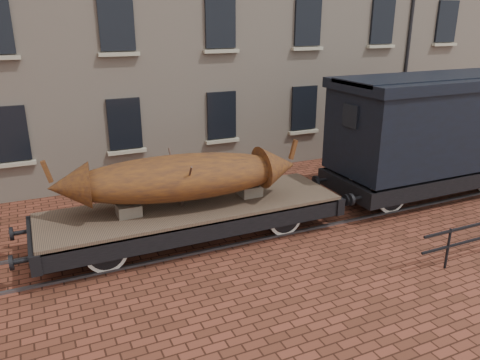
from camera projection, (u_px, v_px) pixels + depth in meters
name	position (u px, v px, depth m)	size (l,w,h in m)	color
ground	(257.00, 228.00, 13.02)	(90.00, 90.00, 0.00)	#4E271A
rail_track	(257.00, 227.00, 13.01)	(30.00, 1.52, 0.06)	#59595E
flatcar_wagon	(193.00, 212.00, 12.02)	(8.60, 2.33, 1.30)	brown
iron_boat	(180.00, 177.00, 11.58)	(6.26, 2.33, 1.52)	brown
goods_van	(434.00, 122.00, 14.65)	(7.52, 2.74, 3.89)	black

